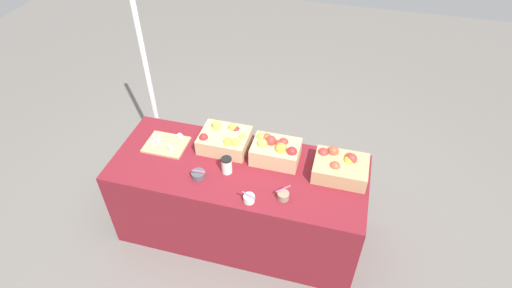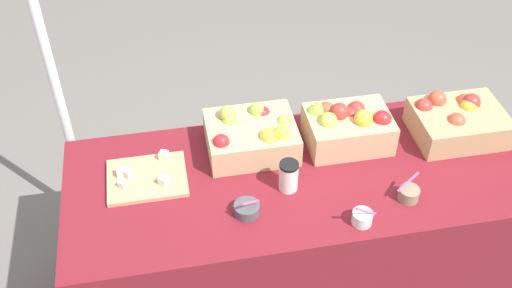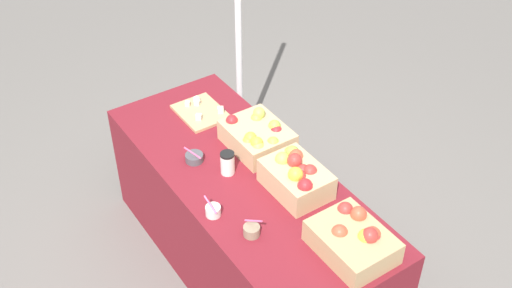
{
  "view_description": "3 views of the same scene",
  "coord_description": "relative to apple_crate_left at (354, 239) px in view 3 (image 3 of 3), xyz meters",
  "views": [
    {
      "loc": [
        0.68,
        -2.02,
        2.85
      ],
      "look_at": [
        0.14,
        0.0,
        0.99
      ],
      "focal_mm": 28.45,
      "sensor_mm": 36.0,
      "label": 1
    },
    {
      "loc": [
        -0.5,
        -1.7,
        2.49
      ],
      "look_at": [
        -0.19,
        -0.03,
        0.96
      ],
      "focal_mm": 42.69,
      "sensor_mm": 36.0,
      "label": 2
    },
    {
      "loc": [
        2.13,
        -1.36,
        2.97
      ],
      "look_at": [
        0.08,
        0.02,
        0.99
      ],
      "focal_mm": 44.29,
      "sensor_mm": 36.0,
      "label": 3
    }
  ],
  "objects": [
    {
      "name": "ground_plane",
      "position": [
        -0.73,
        -0.12,
        -0.81
      ],
      "size": [
        10.0,
        10.0,
        0.0
      ],
      "primitive_type": "plane",
      "color": "slate"
    },
    {
      "name": "table",
      "position": [
        -0.73,
        -0.12,
        -0.44
      ],
      "size": [
        1.9,
        0.76,
        0.74
      ],
      "primitive_type": "cube",
      "color": "maroon",
      "rests_on": "ground_plane"
    },
    {
      "name": "apple_crate_left",
      "position": [
        0.0,
        0.0,
        0.0
      ],
      "size": [
        0.38,
        0.29,
        0.17
      ],
      "color": "tan",
      "rests_on": "table"
    },
    {
      "name": "apple_crate_middle",
      "position": [
        -0.49,
        0.03,
        0.02
      ],
      "size": [
        0.35,
        0.25,
        0.2
      ],
      "color": "tan",
      "rests_on": "table"
    },
    {
      "name": "apple_crate_right",
      "position": [
        -0.89,
        0.06,
        0.0
      ],
      "size": [
        0.37,
        0.3,
        0.18
      ],
      "color": "tan",
      "rests_on": "table"
    },
    {
      "name": "cutting_board_front",
      "position": [
        -1.34,
        -0.04,
        -0.06
      ],
      "size": [
        0.32,
        0.25,
        0.05
      ],
      "color": "tan",
      "rests_on": "table"
    },
    {
      "name": "sample_bowl_near",
      "position": [
        -0.35,
        -0.34,
        -0.04
      ],
      "size": [
        0.1,
        0.08,
        0.11
      ],
      "color": "gray",
      "rests_on": "table"
    },
    {
      "name": "sample_bowl_mid",
      "position": [
        -0.98,
        -0.29,
        -0.05
      ],
      "size": [
        0.1,
        0.1,
        0.1
      ],
      "color": "#4C4C51",
      "rests_on": "table"
    },
    {
      "name": "sample_bowl_far",
      "position": [
        -0.56,
        -0.42,
        -0.04
      ],
      "size": [
        0.09,
        0.08,
        0.11
      ],
      "color": "silver",
      "rests_on": "table"
    },
    {
      "name": "coffee_cup",
      "position": [
        -0.79,
        -0.19,
        -0.01
      ],
      "size": [
        0.08,
        0.08,
        0.13
      ],
      "color": "silver",
      "rests_on": "table"
    },
    {
      "name": "tent_pole",
      "position": [
        -1.7,
        0.46,
        0.15
      ],
      "size": [
        0.04,
        0.04,
        1.92
      ],
      "primitive_type": "cylinder",
      "color": "white",
      "rests_on": "ground_plane"
    }
  ]
}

